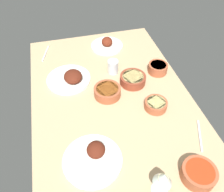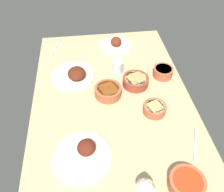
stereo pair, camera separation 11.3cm
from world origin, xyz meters
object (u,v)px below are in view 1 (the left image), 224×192
plate_center_main (93,157)px  bowl_potatoes (156,104)px  bowl_cream (158,68)px  plate_near_viewer (107,44)px  spoon_loose (200,135)px  bowl_soup (107,91)px  water_tumbler (113,67)px  wine_glass (163,179)px  plate_far_side (71,78)px  fork_loose (46,53)px  bowl_sauce (199,173)px  bowl_pasta (133,79)px

plate_center_main → bowl_potatoes: size_ratio=2.20×
bowl_cream → bowl_potatoes: bearing=156.0°
plate_near_viewer → bowl_cream: (-35.56, -24.76, 1.19)cm
bowl_potatoes → spoon_loose: bearing=-147.9°
plate_center_main → bowl_soup: 41.49cm
water_tumbler → bowl_cream: bearing=-104.2°
bowl_soup → wine_glass: (-58.77, -7.93, 6.94)cm
plate_far_side → water_tumbler: bearing=-85.8°
plate_far_side → fork_loose: size_ratio=1.51×
plate_center_main → water_tumbler: (57.81, -24.13, 2.46)cm
bowl_sauce → water_tumbler: water_tumbler is taller
plate_center_main → spoon_loose: 53.48cm
plate_center_main → water_tumbler: water_tumbler is taller
water_tumbler → wine_glass: bearing=179.7°
plate_near_viewer → bowl_soup: 49.34cm
plate_center_main → spoon_loose: bearing=-90.5°
plate_near_viewer → bowl_pasta: size_ratio=1.47×
bowl_cream → bowl_potatoes: (-28.41, 12.67, -0.66)cm
bowl_pasta → bowl_cream: size_ratio=1.29×
bowl_cream → plate_center_main: bearing=134.5°
bowl_sauce → plate_near_viewer: bearing=7.9°
plate_far_side → bowl_sauce: bearing=-149.1°
bowl_potatoes → spoon_loose: size_ratio=0.66×
bowl_soup → bowl_cream: size_ratio=1.27×
bowl_sauce → bowl_cream: bowl_cream is taller
plate_far_side → spoon_loose: (-56.24, -56.73, -2.00)cm
plate_near_viewer → spoon_loose: (-86.83, -26.45, -1.62)cm
bowl_cream → spoon_loose: 51.38cm
plate_center_main → plate_far_side: bearing=3.4°
bowl_pasta → water_tumbler: 15.82cm
bowl_cream → bowl_potatoes: bowl_cream is taller
water_tumbler → plate_far_side: bearing=94.2°
bowl_pasta → plate_center_main: bearing=143.5°
spoon_loose → bowl_sauce: bearing=-8.9°
bowl_pasta → bowl_soup: 18.59cm
plate_far_side → bowl_cream: (-4.97, -55.03, 0.80)cm
plate_near_viewer → water_tumbler: water_tumbler is taller
bowl_soup → plate_near_viewer: bearing=-13.2°
water_tumbler → plate_center_main: bearing=157.3°
bowl_sauce → spoon_loose: bearing=-32.2°
plate_center_main → wine_glass: size_ratio=1.94×
water_tumbler → fork_loose: 51.47cm
plate_near_viewer → bowl_pasta: (-41.49, -6.17, 0.90)cm
plate_center_main → spoon_loose: size_ratio=1.46×
plate_center_main → bowl_potatoes: 45.07cm
bowl_sauce → bowl_potatoes: bowl_sauce is taller
plate_near_viewer → fork_loose: 44.07cm
bowl_soup → wine_glass: size_ratio=1.10×
water_tumbler → spoon_loose: (-58.25, -29.33, -3.88)cm
plate_far_side → bowl_pasta: (-10.89, -36.44, 0.51)cm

